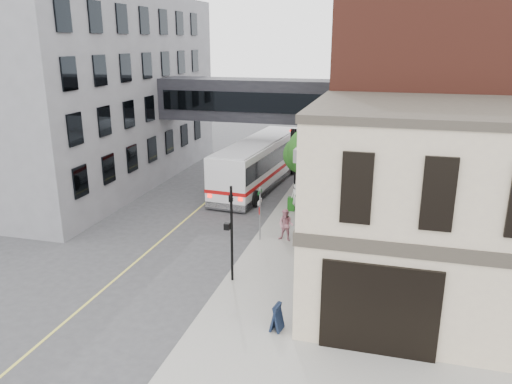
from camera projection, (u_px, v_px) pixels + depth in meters
The scene contains 17 objects.
ground at pixel (209, 302), 21.28m from camera, with size 120.00×120.00×0.00m, color #38383A.
sidewalk_main at pixel (309, 205), 33.67m from camera, with size 4.00×60.00×0.15m, color gray.
corner_building at pixel (438, 213), 19.64m from camera, with size 10.19×8.12×8.45m.
brick_building at pixel (444, 104), 30.57m from camera, with size 13.76×18.00×14.00m.
opposite_building at pixel (71, 91), 38.26m from camera, with size 14.00×24.00×14.00m, color slate.
skyway_bridge at pixel (254, 100), 36.74m from camera, with size 14.00×3.18×3.00m.
traffic_signal_near at pixel (231, 222), 22.16m from camera, with size 0.44×0.22×4.60m.
traffic_signal_far at pixel (294, 147), 35.92m from camera, with size 0.53×0.28×4.50m.
street_sign_pole at pixel (260, 209), 27.07m from camera, with size 0.08×0.75×3.00m.
street_tree at pixel (312, 152), 31.78m from camera, with size 3.80×3.20×5.60m.
lane_marking at pixel (190, 216), 31.76m from camera, with size 0.12×40.00×0.01m, color #D8CC4C.
bus at pixel (259, 161), 37.62m from camera, with size 4.02×13.22×3.50m.
pedestrian_a at pixel (296, 198), 31.82m from camera, with size 0.67×0.44×1.85m, color silver.
pedestrian_b at pixel (286, 225), 27.24m from camera, with size 0.87×0.68×1.79m, color #C47F8E.
pedestrian_c at pixel (312, 206), 30.24m from camera, with size 1.18×0.68×1.83m, color black.
newspaper_box at pixel (291, 204), 32.18m from camera, with size 0.44×0.39×0.88m, color #195C15.
sandwich_board at pixel (277, 317), 18.86m from camera, with size 0.38×0.60×1.07m, color black.
Camera 1 is at (6.91, -17.78, 10.74)m, focal length 35.00 mm.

